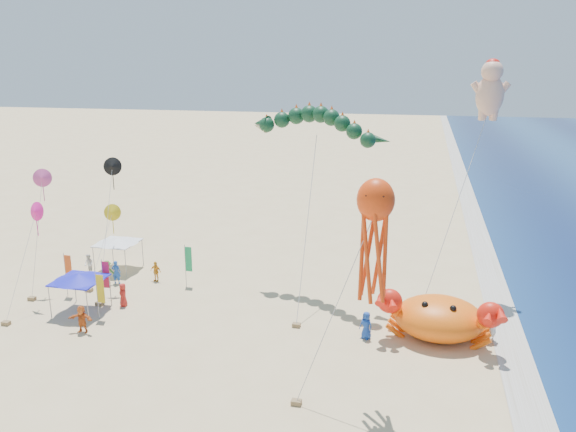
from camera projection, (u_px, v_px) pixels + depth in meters
The scene contains 11 objects.
ground at pixel (311, 324), 35.70m from camera, with size 320.00×320.00×0.00m, color #D1B784.
foam_strip at pixel (511, 346), 32.98m from camera, with size 320.00×320.00×0.00m, color silver.
crab_inflatable at pixel (439, 317), 33.54m from camera, with size 7.18×4.93×3.15m.
dragon_kite at pixel (315, 128), 38.53m from camera, with size 10.25×9.25×12.89m.
cherub_kite at pixel (490, 89), 38.29m from camera, with size 5.09×8.08×16.39m.
octopus_kite at pixel (374, 231), 25.50m from camera, with size 4.42×2.28×11.11m.
canopy_blue at pixel (79, 277), 36.96m from camera, with size 3.28×3.28×2.71m.
canopy_white at pixel (117, 240), 44.71m from camera, with size 3.30×3.30×2.71m.
feather_flags at pixel (117, 273), 38.85m from camera, with size 8.06×6.67×3.20m.
beachgoers at pixel (159, 291), 38.68m from camera, with size 30.58×9.69×1.84m.
small_kites at pixel (76, 203), 39.94m from camera, with size 5.97×9.52×9.64m.
Camera 1 is at (6.25, -32.11, 15.96)m, focal length 35.00 mm.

